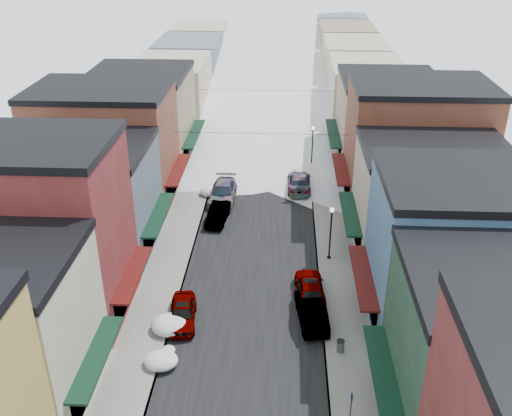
# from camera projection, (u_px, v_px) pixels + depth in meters

# --- Properties ---
(road) EXTENTS (10.00, 160.00, 0.01)m
(road) POSITION_uv_depth(u_px,v_px,m) (267.00, 127.00, 73.91)
(road) COLOR black
(road) RESTS_ON ground
(sidewalk_left) EXTENTS (3.20, 160.00, 0.15)m
(sidewalk_left) POSITION_uv_depth(u_px,v_px,m) (217.00, 126.00, 74.18)
(sidewalk_left) COLOR gray
(sidewalk_left) RESTS_ON ground
(sidewalk_right) EXTENTS (3.20, 160.00, 0.15)m
(sidewalk_right) POSITION_uv_depth(u_px,v_px,m) (318.00, 127.00, 73.58)
(sidewalk_right) COLOR gray
(sidewalk_right) RESTS_ON ground
(curb_left) EXTENTS (0.10, 160.00, 0.15)m
(curb_left) POSITION_uv_depth(u_px,v_px,m) (228.00, 126.00, 74.11)
(curb_left) COLOR slate
(curb_left) RESTS_ON ground
(curb_right) EXTENTS (0.10, 160.00, 0.15)m
(curb_right) POSITION_uv_depth(u_px,v_px,m) (306.00, 127.00, 73.65)
(curb_right) COLOR slate
(curb_right) RESTS_ON ground
(bldg_l_brick_near) EXTENTS (12.30, 8.20, 12.50)m
(bldg_l_brick_near) POSITION_uv_depth(u_px,v_px,m) (34.00, 231.00, 36.55)
(bldg_l_brick_near) COLOR maroon
(bldg_l_brick_near) RESTS_ON ground
(bldg_l_grayblue) EXTENTS (11.30, 9.20, 9.00)m
(bldg_l_grayblue) POSITION_uv_depth(u_px,v_px,m) (87.00, 198.00, 44.88)
(bldg_l_grayblue) COLOR slate
(bldg_l_grayblue) RESTS_ON ground
(bldg_l_brick_far) EXTENTS (13.30, 9.20, 11.00)m
(bldg_l_brick_far) POSITION_uv_depth(u_px,v_px,m) (106.00, 145.00, 52.48)
(bldg_l_brick_far) COLOR brown
(bldg_l_brick_far) RESTS_ON ground
(bldg_l_tan) EXTENTS (11.30, 11.20, 10.00)m
(bldg_l_tan) POSITION_uv_depth(u_px,v_px,m) (142.00, 117.00, 61.56)
(bldg_l_tan) COLOR #998164
(bldg_l_tan) RESTS_ON ground
(bldg_r_green) EXTENTS (11.30, 9.20, 9.50)m
(bldg_r_green) POSITION_uv_depth(u_px,v_px,m) (499.00, 354.00, 28.44)
(bldg_r_green) COLOR #1F412E
(bldg_r_green) RESTS_ON ground
(bldg_r_blue) EXTENTS (11.30, 9.20, 10.50)m
(bldg_r_blue) POSITION_uv_depth(u_px,v_px,m) (454.00, 252.00, 36.22)
(bldg_r_blue) COLOR teal
(bldg_r_blue) RESTS_ON ground
(bldg_r_cream) EXTENTS (12.30, 9.20, 9.00)m
(bldg_r_cream) POSITION_uv_depth(u_px,v_px,m) (429.00, 200.00, 44.55)
(bldg_r_cream) COLOR #B7AD93
(bldg_r_cream) RESTS_ON ground
(bldg_r_brick_far) EXTENTS (13.30, 9.20, 11.50)m
(bldg_r_brick_far) POSITION_uv_depth(u_px,v_px,m) (415.00, 144.00, 51.97)
(bldg_r_brick_far) COLOR brown
(bldg_r_brick_far) RESTS_ON ground
(bldg_r_tan) EXTENTS (11.30, 11.20, 9.50)m
(bldg_r_tan) POSITION_uv_depth(u_px,v_px,m) (386.00, 120.00, 61.36)
(bldg_r_tan) COLOR #A07E69
(bldg_r_tan) RESTS_ON ground
(distant_blocks) EXTENTS (34.00, 55.00, 8.00)m
(distant_blocks) POSITION_uv_depth(u_px,v_px,m) (272.00, 57.00, 92.55)
(distant_blocks) COLOR gray
(distant_blocks) RESTS_ON ground
(overhead_cables) EXTENTS (16.40, 15.04, 0.04)m
(overhead_cables) POSITION_uv_depth(u_px,v_px,m) (264.00, 110.00, 59.97)
(overhead_cables) COLOR black
(overhead_cables) RESTS_ON ground
(car_silver_sedan) EXTENTS (2.19, 4.52, 1.49)m
(car_silver_sedan) POSITION_uv_depth(u_px,v_px,m) (182.00, 313.00, 37.92)
(car_silver_sedan) COLOR #9A9CA1
(car_silver_sedan) RESTS_ON ground
(car_dark_hatch) EXTENTS (1.99, 4.52, 1.45)m
(car_dark_hatch) POSITION_uv_depth(u_px,v_px,m) (218.00, 214.00, 50.60)
(car_dark_hatch) COLOR black
(car_dark_hatch) RESTS_ON ground
(car_silver_wagon) EXTENTS (2.48, 5.89, 1.70)m
(car_silver_wagon) POSITION_uv_depth(u_px,v_px,m) (223.00, 193.00, 54.28)
(car_silver_wagon) COLOR gray
(car_silver_wagon) RESTS_ON ground
(car_green_sedan) EXTENTS (2.31, 5.04, 1.60)m
(car_green_sedan) POSITION_uv_depth(u_px,v_px,m) (312.00, 311.00, 38.00)
(car_green_sedan) COLOR black
(car_green_sedan) RESTS_ON ground
(car_gray_suv) EXTENTS (2.31, 5.09, 1.70)m
(car_gray_suv) POSITION_uv_depth(u_px,v_px,m) (310.00, 288.00, 40.30)
(car_gray_suv) COLOR gray
(car_gray_suv) RESTS_ON ground
(car_black_sedan) EXTENTS (2.35, 5.67, 1.64)m
(car_black_sedan) POSITION_uv_depth(u_px,v_px,m) (299.00, 182.00, 56.57)
(car_black_sedan) COLOR black
(car_black_sedan) RESTS_ON ground
(car_lane_silver) EXTENTS (1.83, 4.28, 1.44)m
(car_lane_silver) POSITION_uv_depth(u_px,v_px,m) (261.00, 117.00, 75.20)
(car_lane_silver) COLOR #A6A8AE
(car_lane_silver) RESTS_ON ground
(car_lane_white) EXTENTS (3.14, 6.14, 1.66)m
(car_lane_white) POSITION_uv_depth(u_px,v_px,m) (275.00, 109.00, 78.18)
(car_lane_white) COLOR white
(car_lane_white) RESTS_ON ground
(parking_sign) EXTENTS (0.11, 0.26, 1.96)m
(parking_sign) POSITION_uv_depth(u_px,v_px,m) (351.00, 405.00, 30.04)
(parking_sign) COLOR black
(parking_sign) RESTS_ON sidewalk_right
(trash_can) EXTENTS (0.50, 0.50, 0.84)m
(trash_can) POSITION_uv_depth(u_px,v_px,m) (340.00, 346.00, 35.24)
(trash_can) COLOR #575A5C
(trash_can) RESTS_ON sidewalk_right
(streetlamp_near) EXTENTS (0.37, 0.37, 4.46)m
(streetlamp_near) POSITION_uv_depth(u_px,v_px,m) (331.00, 227.00, 43.90)
(streetlamp_near) COLOR black
(streetlamp_near) RESTS_ON sidewalk_right
(streetlamp_far) EXTENTS (0.41, 0.41, 4.87)m
(streetlamp_far) POSITION_uv_depth(u_px,v_px,m) (312.00, 143.00, 59.57)
(streetlamp_far) COLOR black
(streetlamp_far) RESTS_ON sidewalk_right
(snow_pile_near) EXTENTS (2.09, 2.49, 0.88)m
(snow_pile_near) POSITION_uv_depth(u_px,v_px,m) (162.00, 360.00, 34.37)
(snow_pile_near) COLOR white
(snow_pile_near) RESTS_ON ground
(snow_pile_mid) EXTENTS (2.60, 2.80, 1.10)m
(snow_pile_mid) POSITION_uv_depth(u_px,v_px,m) (171.00, 324.00, 37.22)
(snow_pile_mid) COLOR white
(snow_pile_mid) RESTS_ON ground
(snow_pile_far) EXTENTS (2.28, 2.60, 0.96)m
(snow_pile_far) POSITION_uv_depth(u_px,v_px,m) (212.00, 191.00, 55.46)
(snow_pile_far) COLOR white
(snow_pile_far) RESTS_ON ground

